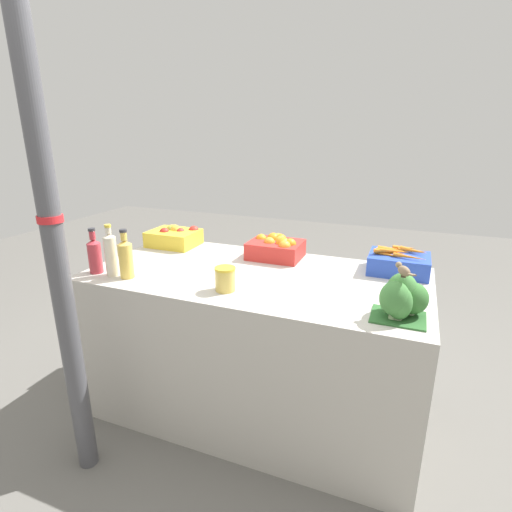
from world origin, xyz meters
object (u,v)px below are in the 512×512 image
at_px(support_pole, 54,245).
at_px(broccoli_pile, 401,297).
at_px(apple_crate, 175,236).
at_px(sparrow_bird, 403,270).
at_px(juice_bottle_golden, 126,258).
at_px(carrot_crate, 399,262).
at_px(pickle_jar, 225,279).
at_px(orange_crate, 276,247).
at_px(juice_bottle_ruby, 95,255).
at_px(juice_bottle_cloudy, 111,254).

bearing_deg(support_pole, broccoli_pile, 18.26).
distance_m(apple_crate, sparrow_bird, 1.58).
distance_m(juice_bottle_golden, sparrow_bird, 1.36).
bearing_deg(carrot_crate, pickle_jar, -143.06).
xyz_separation_m(broccoli_pile, juice_bottle_golden, (-1.36, -0.05, 0.02)).
height_order(juice_bottle_golden, sparrow_bird, juice_bottle_golden).
relative_size(broccoli_pile, juice_bottle_golden, 0.85).
xyz_separation_m(orange_crate, broccoli_pile, (0.74, -0.57, 0.02)).
bearing_deg(sparrow_bird, apple_crate, 34.91).
height_order(apple_crate, juice_bottle_ruby, juice_bottle_ruby).
xyz_separation_m(orange_crate, juice_bottle_ruby, (-0.83, -0.62, 0.04)).
xyz_separation_m(carrot_crate, juice_bottle_ruby, (-1.54, -0.61, 0.04)).
bearing_deg(support_pole, juice_bottle_ruby, 115.17).
height_order(orange_crate, carrot_crate, carrot_crate).
bearing_deg(juice_bottle_golden, broccoli_pile, 1.91).
relative_size(apple_crate, pickle_jar, 2.65).
bearing_deg(pickle_jar, sparrow_bird, -0.13).
bearing_deg(carrot_crate, orange_crate, 179.38).
relative_size(orange_crate, broccoli_pile, 1.42).
bearing_deg(juice_bottle_ruby, apple_crate, 80.34).
height_order(juice_bottle_ruby, pickle_jar, juice_bottle_ruby).
distance_m(support_pole, apple_crate, 1.06).
bearing_deg(carrot_crate, sparrow_bird, -86.94).
xyz_separation_m(carrot_crate, juice_bottle_cloudy, (-1.42, -0.61, 0.06)).
bearing_deg(orange_crate, pickle_jar, -96.03).
bearing_deg(broccoli_pile, juice_bottle_ruby, -178.34).
xyz_separation_m(orange_crate, carrot_crate, (0.71, -0.01, -0.01)).
bearing_deg(support_pole, pickle_jar, 37.56).
bearing_deg(support_pole, orange_crate, 58.22).
distance_m(juice_bottle_cloudy, sparrow_bird, 1.46).
bearing_deg(support_pole, apple_crate, 94.84).
bearing_deg(pickle_jar, juice_bottle_golden, -176.62).
distance_m(carrot_crate, sparrow_bird, 0.60).
distance_m(juice_bottle_ruby, juice_bottle_golden, 0.21).
bearing_deg(broccoli_pile, orange_crate, 142.29).
bearing_deg(juice_bottle_golden, orange_crate, 44.89).
height_order(carrot_crate, juice_bottle_cloudy, juice_bottle_cloudy).
xyz_separation_m(orange_crate, sparrow_bird, (0.74, -0.59, 0.15)).
relative_size(apple_crate, carrot_crate, 1.00).
distance_m(orange_crate, juice_bottle_ruby, 1.03).
height_order(support_pole, juice_bottle_ruby, support_pole).
xyz_separation_m(orange_crate, pickle_jar, (-0.06, -0.59, -0.01)).
relative_size(apple_crate, juice_bottle_golden, 1.20).
bearing_deg(orange_crate, carrot_crate, -0.62).
bearing_deg(juice_bottle_ruby, carrot_crate, 21.70).
bearing_deg(juice_bottle_cloudy, pickle_jar, 2.88).
bearing_deg(pickle_jar, support_pole, -142.44).
bearing_deg(juice_bottle_golden, support_pole, -92.18).
relative_size(orange_crate, sparrow_bird, 2.62).
distance_m(broccoli_pile, sparrow_bird, 0.13).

